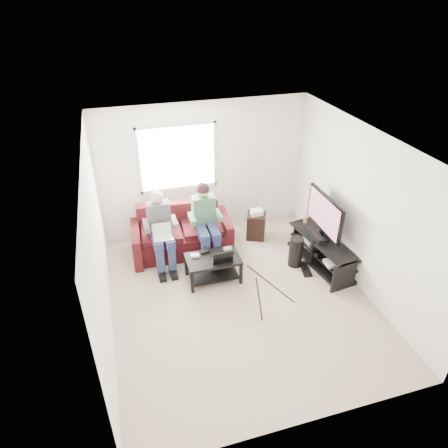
# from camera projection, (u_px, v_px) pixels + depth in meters

# --- Properties ---
(floor) EXTENTS (4.50, 4.50, 0.00)m
(floor) POSITION_uv_depth(u_px,v_px,m) (239.00, 297.00, 6.46)
(floor) COLOR tan
(floor) RESTS_ON ground
(ceiling) EXTENTS (4.50, 4.50, 0.00)m
(ceiling) POSITION_uv_depth(u_px,v_px,m) (244.00, 144.00, 5.10)
(ceiling) COLOR white
(ceiling) RESTS_ON wall_back
(wall_back) EXTENTS (4.50, 0.00, 4.50)m
(wall_back) POSITION_uv_depth(u_px,v_px,m) (204.00, 169.00, 7.62)
(wall_back) COLOR white
(wall_back) RESTS_ON floor
(wall_front) EXTENTS (4.50, 0.00, 4.50)m
(wall_front) POSITION_uv_depth(u_px,v_px,m) (313.00, 347.00, 3.94)
(wall_front) COLOR white
(wall_front) RESTS_ON floor
(wall_left) EXTENTS (0.00, 4.50, 4.50)m
(wall_left) POSITION_uv_depth(u_px,v_px,m) (99.00, 252.00, 5.30)
(wall_left) COLOR white
(wall_left) RESTS_ON floor
(wall_right) EXTENTS (0.00, 4.50, 4.50)m
(wall_right) POSITION_uv_depth(u_px,v_px,m) (362.00, 211.00, 6.26)
(wall_right) COLOR white
(wall_right) RESTS_ON floor
(window) EXTENTS (1.48, 0.04, 1.28)m
(window) POSITION_uv_depth(u_px,v_px,m) (178.00, 158.00, 7.33)
(window) COLOR white
(window) RESTS_ON wall_back
(sofa) EXTENTS (1.87, 0.96, 0.86)m
(sofa) POSITION_uv_depth(u_px,v_px,m) (182.00, 235.00, 7.46)
(sofa) COLOR #491219
(sofa) RESTS_ON floor
(person_left) EXTENTS (0.40, 0.71, 1.35)m
(person_left) POSITION_uv_depth(u_px,v_px,m) (161.00, 228.00, 6.88)
(person_left) COLOR navy
(person_left) RESTS_ON sofa
(person_right) EXTENTS (0.40, 0.71, 1.40)m
(person_right) POSITION_uv_depth(u_px,v_px,m) (206.00, 217.00, 7.05)
(person_right) COLOR navy
(person_right) RESTS_ON sofa
(laptop_silver) EXTENTS (0.34, 0.25, 0.24)m
(laptop_silver) POSITION_uv_depth(u_px,v_px,m) (163.00, 235.00, 6.72)
(laptop_silver) COLOR silver
(laptop_silver) RESTS_ON person_left
(coffee_table) EXTENTS (0.90, 0.55, 0.45)m
(coffee_table) POSITION_uv_depth(u_px,v_px,m) (213.00, 263.00, 6.69)
(coffee_table) COLOR black
(coffee_table) RESTS_ON floor
(laptop_black) EXTENTS (0.36, 0.27, 0.24)m
(laptop_black) POSITION_uv_depth(u_px,v_px,m) (221.00, 253.00, 6.53)
(laptop_black) COLOR black
(laptop_black) RESTS_ON coffee_table
(controller_a) EXTENTS (0.15, 0.10, 0.04)m
(controller_a) POSITION_uv_depth(u_px,v_px,m) (195.00, 255.00, 6.65)
(controller_a) COLOR silver
(controller_a) RESTS_ON coffee_table
(controller_b) EXTENTS (0.15, 0.10, 0.04)m
(controller_b) POSITION_uv_depth(u_px,v_px,m) (204.00, 252.00, 6.74)
(controller_b) COLOR black
(controller_b) RESTS_ON coffee_table
(controller_c) EXTENTS (0.15, 0.10, 0.04)m
(controller_c) POSITION_uv_depth(u_px,v_px,m) (228.00, 249.00, 6.82)
(controller_c) COLOR gray
(controller_c) RESTS_ON coffee_table
(tv_stand) EXTENTS (0.66, 1.58, 0.51)m
(tv_stand) POSITION_uv_depth(u_px,v_px,m) (322.00, 253.00, 7.13)
(tv_stand) COLOR black
(tv_stand) RESTS_ON floor
(tv) EXTENTS (0.12, 1.10, 0.81)m
(tv) POSITION_uv_depth(u_px,v_px,m) (324.00, 214.00, 6.82)
(tv) COLOR black
(tv) RESTS_ON tv_stand
(soundbar) EXTENTS (0.12, 0.50, 0.10)m
(soundbar) POSITION_uv_depth(u_px,v_px,m) (315.00, 235.00, 7.01)
(soundbar) COLOR black
(soundbar) RESTS_ON tv_stand
(drink_cup) EXTENTS (0.08, 0.08, 0.12)m
(drink_cup) POSITION_uv_depth(u_px,v_px,m) (306.00, 220.00, 7.45)
(drink_cup) COLOR #B3794D
(drink_cup) RESTS_ON tv_stand
(console_white) EXTENTS (0.30, 0.22, 0.06)m
(console_white) POSITION_uv_depth(u_px,v_px,m) (334.00, 263.00, 6.76)
(console_white) COLOR silver
(console_white) RESTS_ON tv_stand
(console_grey) EXTENTS (0.34, 0.26, 0.08)m
(console_grey) POSITION_uv_depth(u_px,v_px,m) (315.00, 240.00, 7.33)
(console_grey) COLOR gray
(console_grey) RESTS_ON tv_stand
(console_black) EXTENTS (0.38, 0.30, 0.07)m
(console_black) POSITION_uv_depth(u_px,v_px,m) (324.00, 251.00, 7.05)
(console_black) COLOR black
(console_black) RESTS_ON tv_stand
(subwoofer) EXTENTS (0.25, 0.25, 0.56)m
(subwoofer) POSITION_uv_depth(u_px,v_px,m) (296.00, 252.00, 7.06)
(subwoofer) COLOR black
(subwoofer) RESTS_ON floor
(keyboard_floor) EXTENTS (0.23, 0.46, 0.02)m
(keyboard_floor) POSITION_uv_depth(u_px,v_px,m) (305.00, 269.00, 7.08)
(keyboard_floor) COLOR black
(keyboard_floor) RESTS_ON floor
(end_table) EXTENTS (0.35, 0.35, 0.62)m
(end_table) POSITION_uv_depth(u_px,v_px,m) (256.00, 225.00, 7.84)
(end_table) COLOR black
(end_table) RESTS_ON floor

